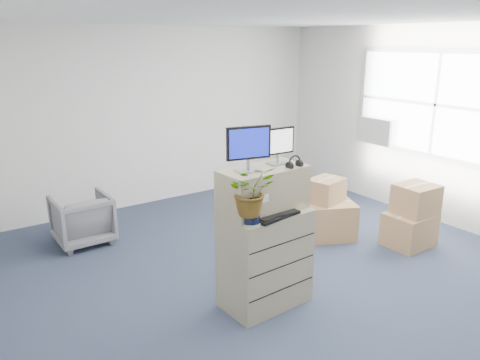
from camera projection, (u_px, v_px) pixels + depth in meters
name	position (u px, v px, depth m)	size (l,w,h in m)	color
ground	(297.00, 287.00, 5.08)	(7.00, 7.00, 0.00)	#282F48
wall_back	(155.00, 117.00, 7.45)	(6.00, 0.02, 2.80)	silver
wall_right	(470.00, 131.00, 6.31)	(0.02, 7.00, 2.80)	silver
window	(437.00, 105.00, 6.59)	(0.07, 2.72, 1.52)	#98989B
ac_unit	(379.00, 131.00, 7.39)	(0.24, 0.60, 0.40)	beige
filing_cabinet_lower	(265.00, 258.00, 4.65)	(0.85, 0.52, 0.99)	tan
filing_cabinet_upper	(263.00, 189.00, 4.48)	(0.85, 0.42, 0.42)	tan
monitor_left	(249.00, 146.00, 4.23)	(0.42, 0.21, 0.42)	#99999E
monitor_right	(278.00, 144.00, 4.50)	(0.36, 0.15, 0.36)	#99999E
headphones	(295.00, 163.00, 4.44)	(0.15, 0.15, 0.02)	black
keyboard	(275.00, 215.00, 4.37)	(0.49, 0.21, 0.03)	black
mouse	(295.00, 207.00, 4.58)	(0.10, 0.06, 0.03)	silver
water_bottle	(267.00, 198.00, 4.53)	(0.07, 0.07, 0.24)	gray
phone_dock	(261.00, 206.00, 4.53)	(0.05, 0.04, 0.11)	silver
external_drive	(288.00, 198.00, 4.79)	(0.17, 0.13, 0.05)	black
tissue_box	(290.00, 193.00, 4.76)	(0.22, 0.11, 0.08)	#3E74D3
potted_plant	(251.00, 197.00, 4.14)	(0.50, 0.54, 0.44)	#8DA887
office_chair	(82.00, 217.00, 6.11)	(0.69, 0.65, 0.71)	slate
cardboard_boxes	(364.00, 215.00, 6.18)	(1.45, 1.46, 0.82)	#9E6C4C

